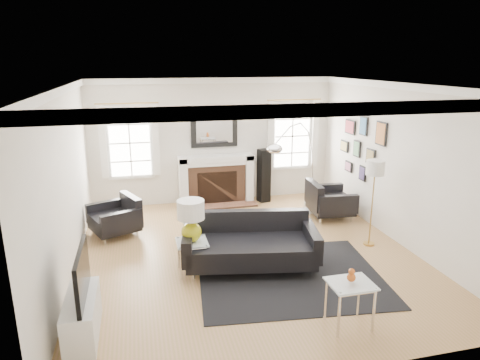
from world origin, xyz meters
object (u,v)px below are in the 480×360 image
object	(u,v)px
fireplace	(216,180)
gourd_lamp	(191,218)
armchair_left	(117,218)
arc_floor_lamp	(295,168)
coffee_table	(212,225)
armchair_right	(328,201)
sofa	(250,244)

from	to	relation	value
fireplace	gourd_lamp	xyz separation A→B (m)	(-0.98, -3.22, 0.35)
fireplace	gourd_lamp	size ratio (longest dim) A/B	2.60
fireplace	armchair_left	distance (m)	2.57
armchair_left	fireplace	bearing A→B (deg)	33.21
fireplace	arc_floor_lamp	bearing A→B (deg)	-51.09
fireplace	arc_floor_lamp	world-z (taller)	arc_floor_lamp
armchair_left	arc_floor_lamp	world-z (taller)	arc_floor_lamp
coffee_table	gourd_lamp	size ratio (longest dim) A/B	1.46
armchair_right	coffee_table	bearing A→B (deg)	-161.64
gourd_lamp	arc_floor_lamp	size ratio (longest dim) A/B	0.31
armchair_left	arc_floor_lamp	size ratio (longest dim) A/B	0.54
fireplace	sofa	bearing A→B (deg)	-91.22
fireplace	armchair_right	distance (m)	2.55
armchair_right	coffee_table	distance (m)	2.72
armchair_left	armchair_right	distance (m)	4.21
fireplace	armchair_left	bearing A→B (deg)	-146.79
sofa	gourd_lamp	xyz separation A→B (m)	(-0.91, 0.00, 0.52)
fireplace	armchair_right	xyz separation A→B (m)	(2.06, -1.49, -0.19)
armchair_left	arc_floor_lamp	distance (m)	3.52
coffee_table	sofa	bearing A→B (deg)	-62.97
fireplace	coffee_table	xyz separation A→B (m)	(-0.52, -2.34, -0.15)
gourd_lamp	arc_floor_lamp	distance (m)	2.80
fireplace	coffee_table	bearing A→B (deg)	-102.45
gourd_lamp	fireplace	bearing A→B (deg)	73.03
armchair_right	arc_floor_lamp	size ratio (longest dim) A/B	0.48
armchair_left	armchair_right	bearing A→B (deg)	-1.13
fireplace	gourd_lamp	bearing A→B (deg)	-106.97
coffee_table	armchair_left	bearing A→B (deg)	150.02
sofa	armchair_right	world-z (taller)	sofa
sofa	armchair_left	xyz separation A→B (m)	(-2.08, 1.82, -0.04)
coffee_table	arc_floor_lamp	size ratio (longest dim) A/B	0.46
armchair_left	gourd_lamp	size ratio (longest dim) A/B	1.70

